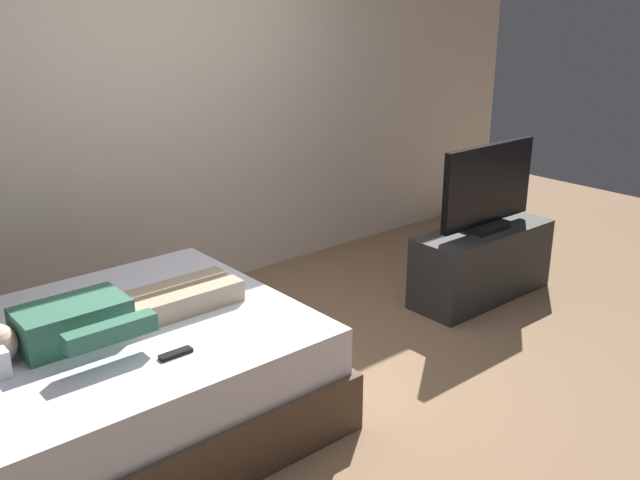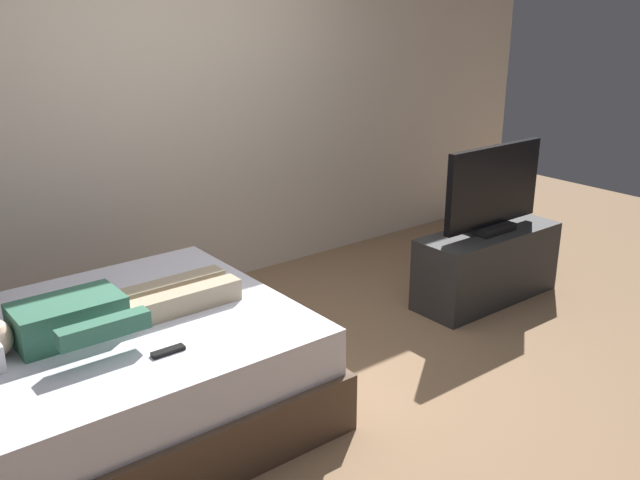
{
  "view_description": "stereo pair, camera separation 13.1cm",
  "coord_description": "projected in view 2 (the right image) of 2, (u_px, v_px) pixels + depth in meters",
  "views": [
    {
      "loc": [
        -2.17,
        -2.45,
        2.01
      ],
      "look_at": [
        0.27,
        0.43,
        0.69
      ],
      "focal_mm": 39.24,
      "sensor_mm": 36.0,
      "label": 1
    },
    {
      "loc": [
        -2.07,
        -2.53,
        2.01
      ],
      "look_at": [
        0.27,
        0.43,
        0.69
      ],
      "focal_mm": 39.24,
      "sensor_mm": 36.0,
      "label": 2
    }
  ],
  "objects": [
    {
      "name": "ground_plane",
      "position": [
        331.0,
        392.0,
        3.75
      ],
      "size": [
        10.0,
        10.0,
        0.0
      ],
      "primitive_type": "plane",
      "color": "#8C6B4C"
    },
    {
      "name": "back_wall",
      "position": [
        214.0,
        89.0,
        4.85
      ],
      "size": [
        6.4,
        0.1,
        2.8
      ],
      "primitive_type": "cube",
      "color": "beige",
      "rests_on": "ground"
    },
    {
      "name": "bed",
      "position": [
        97.0,
        382.0,
        3.35
      ],
      "size": [
        1.96,
        1.55,
        0.54
      ],
      "color": "brown",
      "rests_on": "ground"
    },
    {
      "name": "person",
      "position": [
        97.0,
        314.0,
        3.23
      ],
      "size": [
        1.26,
        0.46,
        0.18
      ],
      "color": "#387056",
      "rests_on": "bed"
    },
    {
      "name": "remote",
      "position": [
        168.0,
        351.0,
        3.04
      ],
      "size": [
        0.15,
        0.04,
        0.02
      ],
      "primitive_type": "cube",
      "color": "black",
      "rests_on": "bed"
    },
    {
      "name": "tv_stand",
      "position": [
        487.0,
        265.0,
        4.84
      ],
      "size": [
        1.1,
        0.4,
        0.5
      ],
      "primitive_type": "cube",
      "color": "#2D2D2D",
      "rests_on": "ground"
    },
    {
      "name": "tv",
      "position": [
        493.0,
        191.0,
        4.66
      ],
      "size": [
        0.88,
        0.2,
        0.59
      ],
      "color": "black",
      "rests_on": "tv_stand"
    }
  ]
}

